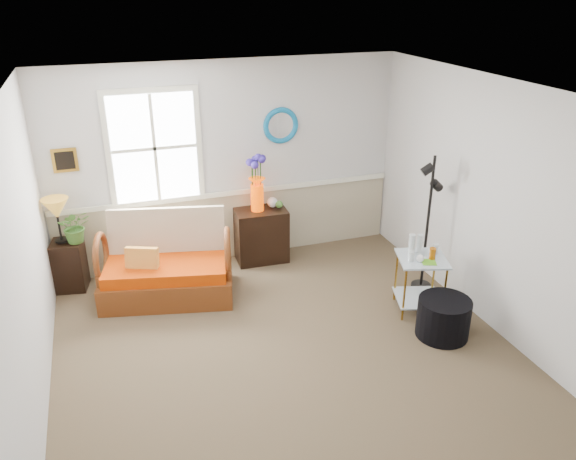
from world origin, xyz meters
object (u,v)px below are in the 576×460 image
object	(u,v)px
loveseat	(166,259)
ottoman	(443,318)
lamp_stand	(70,265)
cabinet	(261,235)
side_table	(419,284)
floor_lamp	(428,224)

from	to	relation	value
loveseat	ottoman	xyz separation A→B (m)	(2.62, -1.76, -0.28)
lamp_stand	cabinet	xyz separation A→B (m)	(2.40, -0.02, 0.05)
loveseat	side_table	world-z (taller)	loveseat
loveseat	cabinet	xyz separation A→B (m)	(1.31, 0.55, -0.13)
lamp_stand	ottoman	world-z (taller)	lamp_stand
lamp_stand	ottoman	distance (m)	4.38
side_table	ottoman	xyz separation A→B (m)	(-0.02, -0.53, -0.12)
loveseat	side_table	xyz separation A→B (m)	(2.64, -1.23, -0.16)
side_table	floor_lamp	distance (m)	0.75
loveseat	lamp_stand	distance (m)	1.24
side_table	ottoman	distance (m)	0.54
lamp_stand	side_table	size ratio (longest dim) A/B	0.94
side_table	ottoman	world-z (taller)	side_table
cabinet	floor_lamp	xyz separation A→B (m)	(1.65, -1.34, 0.47)
loveseat	lamp_stand	xyz separation A→B (m)	(-1.08, 0.57, -0.18)
cabinet	ottoman	size ratio (longest dim) A/B	1.29
lamp_stand	floor_lamp	bearing A→B (deg)	-18.51
side_table	loveseat	bearing A→B (deg)	154.95
cabinet	loveseat	bearing A→B (deg)	-154.45
loveseat	lamp_stand	size ratio (longest dim) A/B	2.42
cabinet	ottoman	bearing A→B (deg)	-57.76
side_table	lamp_stand	bearing A→B (deg)	154.16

